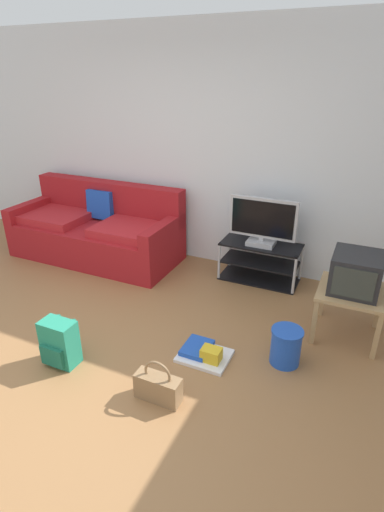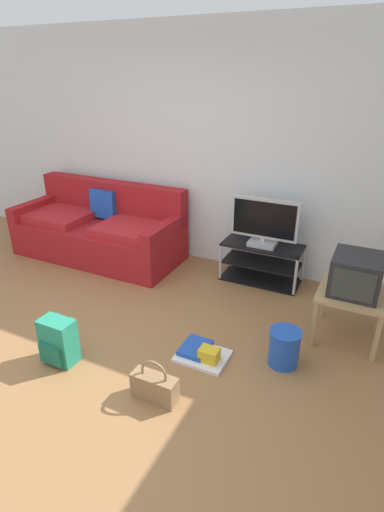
# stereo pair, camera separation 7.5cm
# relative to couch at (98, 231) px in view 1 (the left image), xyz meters

# --- Properties ---
(ground_plane) EXTENTS (9.00, 9.80, 0.02)m
(ground_plane) POSITION_rel_couch_xyz_m (1.15, -1.93, -0.34)
(ground_plane) COLOR olive
(wall_back) EXTENTS (9.00, 0.10, 2.70)m
(wall_back) POSITION_rel_couch_xyz_m (1.15, 0.52, 1.02)
(wall_back) COLOR silver
(wall_back) RESTS_ON ground_plane
(couch) EXTENTS (2.11, 0.91, 0.90)m
(couch) POSITION_rel_couch_xyz_m (0.00, 0.00, 0.00)
(couch) COLOR maroon
(couch) RESTS_ON ground_plane
(tv_stand) EXTENTS (0.88, 0.40, 0.44)m
(tv_stand) POSITION_rel_couch_xyz_m (2.07, 0.21, -0.11)
(tv_stand) COLOR black
(tv_stand) RESTS_ON ground_plane
(flat_tv) EXTENTS (0.73, 0.22, 0.53)m
(flat_tv) POSITION_rel_couch_xyz_m (2.07, 0.19, 0.37)
(flat_tv) COLOR #B2B2B7
(flat_tv) RESTS_ON tv_stand
(side_table) EXTENTS (0.56, 0.56, 0.46)m
(side_table) POSITION_rel_couch_xyz_m (3.07, -0.50, 0.06)
(side_table) COLOR tan
(side_table) RESTS_ON ground_plane
(crt_tv) EXTENTS (0.40, 0.44, 0.33)m
(crt_tv) POSITION_rel_couch_xyz_m (3.07, -0.48, 0.29)
(crt_tv) COLOR #232326
(crt_tv) RESTS_ON side_table
(backpack) EXTENTS (0.28, 0.24, 0.39)m
(backpack) POSITION_rel_couch_xyz_m (1.01, -1.86, -0.14)
(backpack) COLOR #238466
(backpack) RESTS_ON ground_plane
(handbag) EXTENTS (0.34, 0.13, 0.34)m
(handbag) POSITION_rel_couch_xyz_m (1.92, -1.89, -0.22)
(handbag) COLOR olive
(handbag) RESTS_ON ground_plane
(cleaning_bucket) EXTENTS (0.26, 0.26, 0.31)m
(cleaning_bucket) POSITION_rel_couch_xyz_m (2.66, -1.10, -0.17)
(cleaning_bucket) COLOR blue
(cleaning_bucket) RESTS_ON ground_plane
(floor_tray) EXTENTS (0.42, 0.34, 0.14)m
(floor_tray) POSITION_rel_couch_xyz_m (2.04, -1.32, -0.29)
(floor_tray) COLOR silver
(floor_tray) RESTS_ON ground_plane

